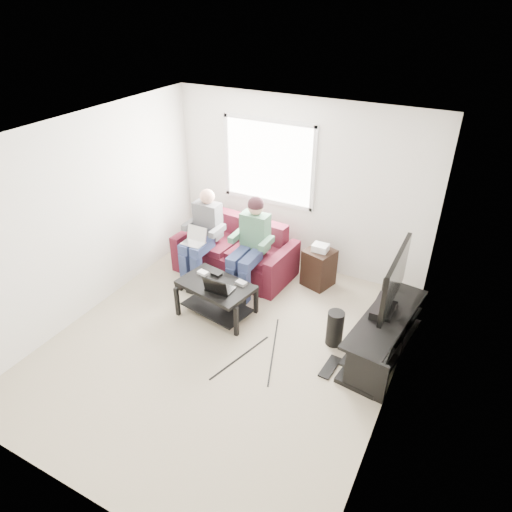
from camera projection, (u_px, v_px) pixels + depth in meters
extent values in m
plane|color=tan|center=(223.00, 345.00, 5.70)|extent=(4.50, 4.50, 0.00)
plane|color=white|center=(213.00, 139.00, 4.37)|extent=(4.50, 4.50, 0.00)
plane|color=silver|center=(299.00, 187.00, 6.74)|extent=(4.50, 0.00, 4.50)
plane|color=silver|center=(56.00, 395.00, 3.32)|extent=(4.50, 0.00, 4.50)
plane|color=silver|center=(86.00, 218.00, 5.83)|extent=(0.00, 4.50, 4.50)
plane|color=silver|center=(402.00, 307.00, 4.23)|extent=(0.00, 4.50, 4.50)
cube|color=white|center=(269.00, 162.00, 6.78)|extent=(1.40, 0.01, 1.20)
cube|color=silver|center=(269.00, 162.00, 6.77)|extent=(1.48, 0.04, 1.28)
cube|color=#4D1321|center=(235.00, 261.00, 7.04)|extent=(1.49, 0.87, 0.41)
cube|color=#4D1321|center=(245.00, 228.00, 7.08)|extent=(1.45, 0.31, 0.41)
cube|color=#4D1321|center=(192.00, 244.00, 7.31)|extent=(0.22, 0.88, 0.58)
cube|color=#4D1321|center=(282.00, 269.00, 6.68)|extent=(0.22, 0.88, 0.58)
cube|color=#4D1321|center=(214.00, 242.00, 7.04)|extent=(0.72, 0.70, 0.10)
cube|color=#4D1321|center=(255.00, 253.00, 6.75)|extent=(0.72, 0.70, 0.10)
cube|color=navy|center=(191.00, 244.00, 6.73)|extent=(0.16, 0.45, 0.14)
cube|color=navy|center=(202.00, 247.00, 6.65)|extent=(0.16, 0.45, 0.14)
cube|color=navy|center=(186.00, 268.00, 6.75)|extent=(0.13, 0.13, 0.51)
cube|color=navy|center=(197.00, 272.00, 6.67)|extent=(0.13, 0.13, 0.51)
cube|color=#525357|center=(208.00, 220.00, 6.79)|extent=(0.40, 0.22, 0.55)
sphere|color=#D99F88|center=(207.00, 196.00, 6.62)|extent=(0.22, 0.22, 0.22)
cube|color=navy|center=(238.00, 257.00, 6.41)|extent=(0.16, 0.45, 0.14)
cube|color=navy|center=(251.00, 261.00, 6.33)|extent=(0.16, 0.45, 0.14)
cube|color=navy|center=(232.00, 283.00, 6.43)|extent=(0.13, 0.13, 0.51)
cube|color=navy|center=(244.00, 286.00, 6.35)|extent=(0.13, 0.13, 0.51)
cube|color=#595C5C|center=(255.00, 231.00, 6.47)|extent=(0.40, 0.22, 0.55)
sphere|color=#D99F88|center=(256.00, 207.00, 6.30)|extent=(0.22, 0.22, 0.22)
sphere|color=black|center=(256.00, 205.00, 6.28)|extent=(0.23, 0.23, 0.23)
cube|color=black|center=(216.00, 285.00, 6.00)|extent=(1.06, 0.76, 0.05)
cube|color=black|center=(217.00, 307.00, 6.18)|extent=(0.97, 0.67, 0.02)
cube|color=black|center=(177.00, 301.00, 6.11)|extent=(0.05, 0.05, 0.44)
cube|color=black|center=(236.00, 322.00, 5.74)|extent=(0.05, 0.05, 0.44)
cube|color=black|center=(200.00, 282.00, 6.51)|extent=(0.05, 0.05, 0.44)
cube|color=black|center=(256.00, 299.00, 6.15)|extent=(0.05, 0.05, 0.44)
cube|color=silver|center=(203.00, 273.00, 6.18)|extent=(0.15, 0.11, 0.04)
cube|color=black|center=(217.00, 274.00, 6.16)|extent=(0.15, 0.11, 0.04)
cube|color=gray|center=(241.00, 283.00, 5.97)|extent=(0.15, 0.11, 0.04)
cube|color=black|center=(386.00, 318.00, 5.34)|extent=(0.68, 1.64, 0.04)
cube|color=black|center=(384.00, 334.00, 5.46)|extent=(0.63, 1.57, 0.03)
cube|color=black|center=(381.00, 349.00, 5.58)|extent=(0.68, 1.64, 0.06)
cube|color=black|center=(365.00, 376.00, 4.88)|extent=(0.48, 0.10, 0.53)
cube|color=black|center=(398.00, 300.00, 6.05)|extent=(0.48, 0.10, 0.53)
cube|color=black|center=(389.00, 311.00, 5.39)|extent=(0.12, 0.40, 0.04)
cube|color=black|center=(390.00, 305.00, 5.35)|extent=(0.06, 0.06, 0.12)
cube|color=black|center=(395.00, 278.00, 5.16)|extent=(0.05, 1.10, 0.65)
cube|color=#D0316F|center=(393.00, 277.00, 5.17)|extent=(0.01, 1.01, 0.58)
cube|color=black|center=(379.00, 306.00, 5.43)|extent=(0.12, 0.50, 0.10)
cylinder|color=#A26745|center=(396.00, 284.00, 5.80)|extent=(0.08, 0.08, 0.12)
cube|color=silver|center=(375.00, 352.00, 5.14)|extent=(0.30, 0.22, 0.06)
cube|color=gray|center=(390.00, 317.00, 5.66)|extent=(0.34, 0.26, 0.08)
cube|color=black|center=(383.00, 333.00, 5.40)|extent=(0.38, 0.30, 0.07)
cylinder|color=black|center=(335.00, 328.00, 5.61)|extent=(0.21, 0.21, 0.47)
cube|color=black|center=(330.00, 367.00, 5.35)|extent=(0.16, 0.41, 0.02)
cube|color=black|center=(319.00, 268.00, 6.71)|extent=(0.39, 0.39, 0.58)
cube|color=silver|center=(320.00, 248.00, 6.54)|extent=(0.22, 0.18, 0.10)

